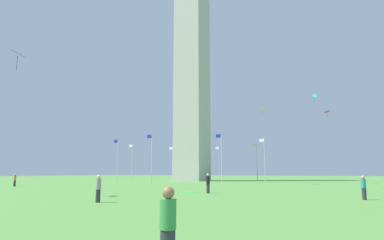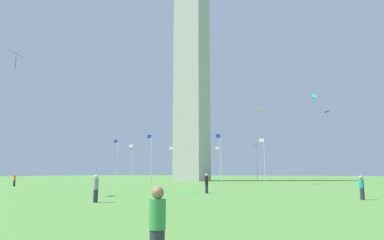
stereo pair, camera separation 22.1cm
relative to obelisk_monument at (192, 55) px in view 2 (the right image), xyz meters
name	(u,v)px [view 2 (the right image)]	position (x,y,z in m)	size (l,w,h in m)	color
ground_plane	(192,181)	(0.00, 0.00, -29.51)	(260.00, 260.00, 0.00)	#548C3D
obelisk_monument	(192,55)	(0.00, 0.00, 0.00)	(6.49, 6.49, 59.02)	#B7B2A8
flagpole_n	(132,160)	(16.71, 0.00, -24.65)	(1.12, 0.14, 8.93)	silver
flagpole_ne	(117,158)	(11.83, 11.77, -24.65)	(1.12, 0.14, 8.93)	silver
flagpole_e	(151,156)	(0.05, 16.65, -24.65)	(1.12, 0.14, 8.93)	silver
flagpole_se	(221,156)	(-11.72, 11.77, -24.65)	(1.12, 0.14, 8.93)	silver
flagpole_s	(264,158)	(-16.60, 0.00, -24.65)	(1.12, 0.14, 8.93)	silver
flagpole_sw	(257,160)	(-11.72, -11.77, -24.65)	(1.12, 0.14, 8.93)	silver
flagpole_w	(219,161)	(0.05, -16.65, -24.65)	(1.12, 0.14, 8.93)	silver
flagpole_nw	(173,161)	(11.83, -11.77, -24.65)	(1.12, 0.14, 8.93)	silver
person_black_shirt	(207,183)	(-21.46, 40.10, -28.63)	(0.32, 0.32, 1.78)	#2D2D38
person_gray_shirt	(96,189)	(-18.99, 51.81, -28.65)	(0.32, 0.32, 1.73)	#2D2D38
person_teal_shirt	(362,188)	(-34.09, 42.07, -28.69)	(0.32, 0.32, 1.66)	#2D2D38
person_orange_shirt	(14,180)	(7.95, 38.00, -28.68)	(0.32, 0.32, 1.67)	#2D2D38
person_green_shirt	(157,230)	(-30.56, 62.84, -28.72)	(0.32, 0.32, 1.60)	#2D2D38
kite_red_diamond	(327,112)	(-29.25, 2.18, -16.44)	(1.11, 1.13, 1.41)	red
kite_cyan_delta	(314,97)	(-28.01, 10.97, -15.33)	(1.23, 1.34, 1.73)	#33C6D1
kite_yellow_diamond	(262,109)	(-20.57, 15.99, -17.55)	(1.29, 1.31, 1.67)	yellow
kite_purple_diamond	(16,54)	(-9.43, 51.35, -18.04)	(1.25, 1.31, 1.73)	purple
picnic_blanket_near_first_person	(188,192)	(-19.16, 39.43, -29.51)	(1.80, 1.40, 0.01)	green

